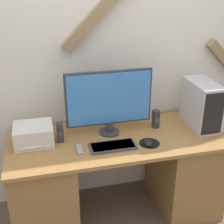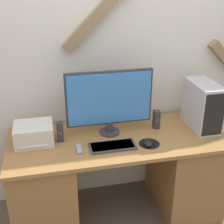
{
  "view_description": "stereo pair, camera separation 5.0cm",
  "coord_description": "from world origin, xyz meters",
  "px_view_note": "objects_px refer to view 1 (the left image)",
  "views": [
    {
      "loc": [
        -0.57,
        -1.76,
        2.02
      ],
      "look_at": [
        -0.05,
        0.36,
        1.01
      ],
      "focal_mm": 50.0,
      "sensor_mm": 36.0,
      "label": 1
    },
    {
      "loc": [
        -0.52,
        -1.77,
        2.02
      ],
      "look_at": [
        -0.05,
        0.36,
        1.01
      ],
      "focal_mm": 50.0,
      "sensor_mm": 36.0,
      "label": 2
    }
  ],
  "objects_px": {
    "keyboard": "(113,146)",
    "speaker_right": "(156,119)",
    "printer": "(34,135)",
    "speaker_left": "(60,132)",
    "computer_tower": "(201,105)",
    "remote_control": "(80,149)",
    "monitor": "(109,100)",
    "mouse": "(148,143)"
  },
  "relations": [
    {
      "from": "mouse",
      "to": "speaker_right",
      "type": "height_order",
      "value": "speaker_right"
    },
    {
      "from": "speaker_right",
      "to": "remote_control",
      "type": "height_order",
      "value": "speaker_right"
    },
    {
      "from": "computer_tower",
      "to": "remote_control",
      "type": "height_order",
      "value": "computer_tower"
    },
    {
      "from": "mouse",
      "to": "speaker_right",
      "type": "distance_m",
      "value": 0.32
    },
    {
      "from": "printer",
      "to": "speaker_right",
      "type": "relative_size",
      "value": 1.86
    },
    {
      "from": "speaker_left",
      "to": "remote_control",
      "type": "distance_m",
      "value": 0.23
    },
    {
      "from": "mouse",
      "to": "speaker_right",
      "type": "relative_size",
      "value": 0.59
    },
    {
      "from": "mouse",
      "to": "printer",
      "type": "height_order",
      "value": "printer"
    },
    {
      "from": "monitor",
      "to": "speaker_left",
      "type": "relative_size",
      "value": 4.37
    },
    {
      "from": "monitor",
      "to": "printer",
      "type": "bearing_deg",
      "value": -177.73
    },
    {
      "from": "monitor",
      "to": "printer",
      "type": "relative_size",
      "value": 2.35
    },
    {
      "from": "printer",
      "to": "remote_control",
      "type": "height_order",
      "value": "printer"
    },
    {
      "from": "printer",
      "to": "speaker_left",
      "type": "bearing_deg",
      "value": -5.43
    },
    {
      "from": "computer_tower",
      "to": "speaker_left",
      "type": "bearing_deg",
      "value": 179.2
    },
    {
      "from": "keyboard",
      "to": "printer",
      "type": "distance_m",
      "value": 0.62
    },
    {
      "from": "monitor",
      "to": "speaker_left",
      "type": "bearing_deg",
      "value": -173.92
    },
    {
      "from": "computer_tower",
      "to": "printer",
      "type": "distance_m",
      "value": 1.4
    },
    {
      "from": "monitor",
      "to": "computer_tower",
      "type": "relative_size",
      "value": 1.76
    },
    {
      "from": "speaker_left",
      "to": "speaker_right",
      "type": "height_order",
      "value": "same"
    },
    {
      "from": "monitor",
      "to": "keyboard",
      "type": "xyz_separation_m",
      "value": [
        -0.03,
        -0.23,
        -0.29
      ]
    },
    {
      "from": "keyboard",
      "to": "speaker_right",
      "type": "distance_m",
      "value": 0.5
    },
    {
      "from": "monitor",
      "to": "speaker_right",
      "type": "bearing_deg",
      "value": 0.15
    },
    {
      "from": "computer_tower",
      "to": "keyboard",
      "type": "bearing_deg",
      "value": -168.1
    },
    {
      "from": "mouse",
      "to": "keyboard",
      "type": "bearing_deg",
      "value": 172.1
    },
    {
      "from": "mouse",
      "to": "computer_tower",
      "type": "bearing_deg",
      "value": 21.08
    },
    {
      "from": "speaker_left",
      "to": "printer",
      "type": "bearing_deg",
      "value": 174.57
    },
    {
      "from": "mouse",
      "to": "remote_control",
      "type": "xyz_separation_m",
      "value": [
        -0.52,
        0.05,
        -0.01
      ]
    },
    {
      "from": "keyboard",
      "to": "mouse",
      "type": "xyz_separation_m",
      "value": [
        0.27,
        -0.04,
        0.01
      ]
    },
    {
      "from": "printer",
      "to": "speaker_left",
      "type": "xyz_separation_m",
      "value": [
        0.2,
        -0.02,
        0.0
      ]
    },
    {
      "from": "monitor",
      "to": "remote_control",
      "type": "height_order",
      "value": "monitor"
    },
    {
      "from": "keyboard",
      "to": "monitor",
      "type": "bearing_deg",
      "value": 83.48
    },
    {
      "from": "mouse",
      "to": "printer",
      "type": "relative_size",
      "value": 0.32
    },
    {
      "from": "keyboard",
      "to": "printer",
      "type": "bearing_deg",
      "value": 160.36
    },
    {
      "from": "printer",
      "to": "remote_control",
      "type": "relative_size",
      "value": 2.27
    },
    {
      "from": "keyboard",
      "to": "speaker_left",
      "type": "xyz_separation_m",
      "value": [
        -0.38,
        0.19,
        0.07
      ]
    },
    {
      "from": "speaker_left",
      "to": "speaker_right",
      "type": "distance_m",
      "value": 0.81
    },
    {
      "from": "monitor",
      "to": "mouse",
      "type": "relative_size",
      "value": 7.43
    },
    {
      "from": "remote_control",
      "to": "computer_tower",
      "type": "bearing_deg",
      "value": 8.39
    },
    {
      "from": "printer",
      "to": "monitor",
      "type": "bearing_deg",
      "value": 2.27
    },
    {
      "from": "monitor",
      "to": "speaker_right",
      "type": "height_order",
      "value": "monitor"
    },
    {
      "from": "mouse",
      "to": "remote_control",
      "type": "bearing_deg",
      "value": 174.38
    },
    {
      "from": "speaker_right",
      "to": "keyboard",
      "type": "bearing_deg",
      "value": -151.87
    }
  ]
}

